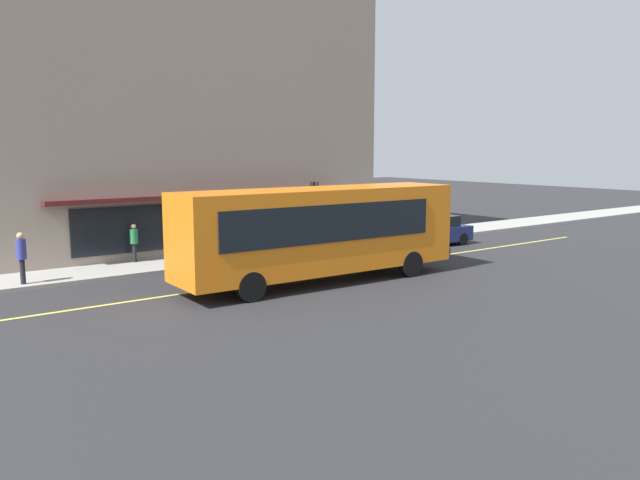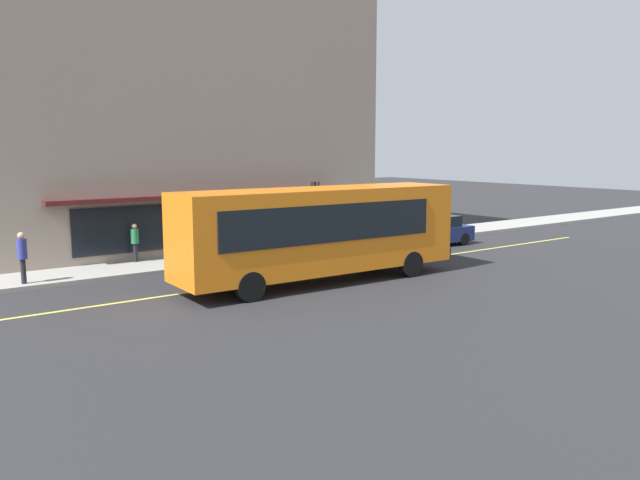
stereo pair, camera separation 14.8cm
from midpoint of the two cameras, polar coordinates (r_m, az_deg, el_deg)
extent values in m
plane|color=#28282B|center=(24.71, -1.52, -3.24)|extent=(120.00, 120.00, 0.00)
cube|color=#9E9B93|center=(28.96, -7.38, -1.44)|extent=(80.00, 2.88, 0.15)
cube|color=#D8D14C|center=(24.71, -1.52, -3.23)|extent=(36.00, 0.16, 0.01)
cube|color=gray|center=(33.77, -14.23, 12.44)|extent=(20.44, 9.38, 15.04)
cube|color=#4C1919|center=(29.26, -10.16, 3.98)|extent=(14.31, 0.70, 0.20)
cube|color=black|center=(29.58, -10.29, 1.49)|extent=(12.26, 0.08, 2.00)
cube|color=orange|center=(23.11, -0.20, 0.99)|extent=(11.07, 2.82, 3.00)
cube|color=black|center=(26.54, 9.50, 2.61)|extent=(0.18, 2.10, 1.80)
cube|color=black|center=(23.95, -2.53, 2.10)|extent=(8.80, 0.32, 1.32)
cube|color=black|center=(21.86, 1.05, 1.52)|extent=(8.80, 0.32, 1.32)
cube|color=#0CF259|center=(26.52, 9.66, 4.53)|extent=(0.14, 1.90, 0.36)
cube|color=#2D2D33|center=(26.82, 9.57, -0.81)|extent=(0.23, 2.40, 0.40)
cylinder|color=black|center=(26.33, 4.68, -1.44)|extent=(1.01, 0.33, 1.00)
cylinder|color=black|center=(24.67, 8.04, -2.16)|extent=(1.01, 0.33, 1.00)
cylinder|color=black|center=(22.56, -9.23, -3.17)|extent=(1.01, 0.33, 1.00)
cylinder|color=black|center=(20.59, -6.47, -4.22)|extent=(1.01, 0.33, 1.00)
cylinder|color=#2D2D33|center=(30.13, -0.45, 2.23)|extent=(0.12, 0.12, 3.20)
cube|color=black|center=(30.19, -0.67, 4.43)|extent=(0.30, 0.30, 0.90)
sphere|color=red|center=(30.31, -0.87, 4.96)|extent=(0.18, 0.18, 0.18)
sphere|color=orange|center=(30.33, -0.86, 4.45)|extent=(0.18, 0.18, 0.18)
sphere|color=green|center=(30.35, -0.86, 3.94)|extent=(0.18, 0.18, 0.18)
cube|color=navy|center=(32.62, 9.88, 0.53)|extent=(4.35, 1.93, 0.75)
cube|color=black|center=(32.64, 10.10, 1.68)|extent=(2.45, 1.59, 0.55)
cylinder|color=black|center=(31.09, 9.08, -0.35)|extent=(0.65, 0.24, 0.64)
cylinder|color=black|center=(32.28, 7.06, 0.01)|extent=(0.65, 0.24, 0.64)
cylinder|color=black|center=(33.11, 12.61, 0.08)|extent=(0.65, 0.24, 0.64)
cylinder|color=black|center=(34.23, 10.59, 0.41)|extent=(0.65, 0.24, 0.64)
cylinder|color=black|center=(24.81, -25.44, -2.60)|extent=(0.18, 0.18, 0.90)
cylinder|color=#33388C|center=(24.68, -25.55, -0.77)|extent=(0.34, 0.34, 0.71)
sphere|color=tan|center=(24.62, -25.62, 0.33)|extent=(0.25, 0.25, 0.25)
cylinder|color=black|center=(32.51, 4.99, 0.48)|extent=(0.18, 0.18, 0.76)
cylinder|color=#594C47|center=(32.43, 5.00, 1.68)|extent=(0.34, 0.34, 0.60)
sphere|color=tan|center=(32.38, 5.01, 2.39)|extent=(0.21, 0.21, 0.21)
cylinder|color=black|center=(27.88, -16.57, -1.12)|extent=(0.18, 0.18, 0.79)
cylinder|color=#26723F|center=(27.78, -16.63, 0.32)|extent=(0.34, 0.34, 0.63)
sphere|color=tan|center=(27.73, -16.66, 1.19)|extent=(0.22, 0.22, 0.22)
camera|label=1|loc=(0.07, -90.18, -0.03)|focal=35.41mm
camera|label=2|loc=(0.07, 89.82, 0.03)|focal=35.41mm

